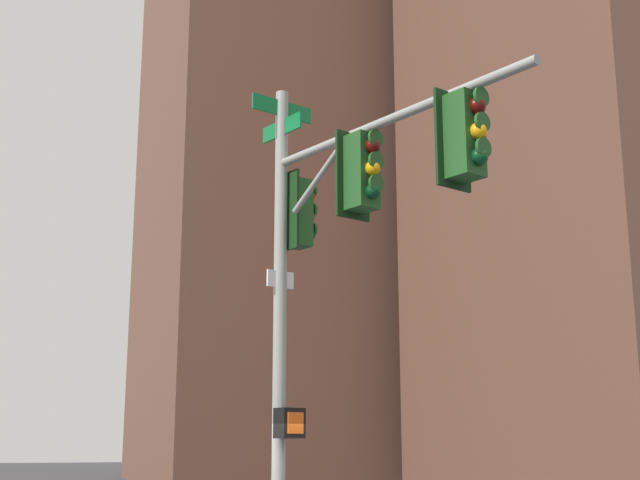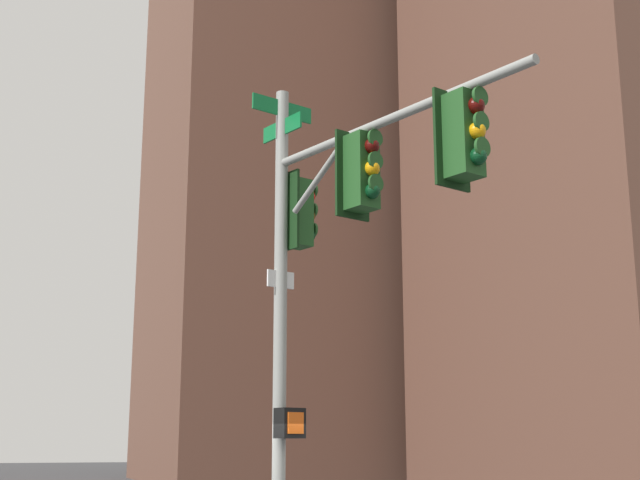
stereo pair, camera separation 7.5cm
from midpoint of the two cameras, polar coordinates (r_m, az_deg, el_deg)
The scene contains 4 objects.
signal_pole_assembly at distance 11.73m, azimuth 0.97°, elevation 0.60°, with size 2.03×4.81×7.31m.
building_brick_midblock at distance 60.18m, azimuth 0.50°, elevation 7.11°, with size 22.85×18.27×45.72m, color brown.
building_glass_tower at distance 74.38m, azimuth 16.47°, elevation 12.18°, with size 30.78×22.53×66.27m, color #7A99B2.
building_brick_farside at distance 73.91m, azimuth 4.86°, elevation 1.73°, with size 19.00×15.14×41.79m, color brown.
Camera 1 is at (-3.53, -12.25, 2.25)m, focal length 49.80 mm.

